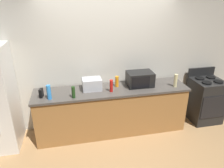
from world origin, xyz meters
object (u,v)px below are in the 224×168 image
Objects in this scene: bottle_hand_soap at (176,81)px; cordless_phone at (41,93)px; bottle_spray_cleaner at (49,92)px; bottle_hot_sauce at (111,86)px; bottle_wine at (73,92)px; mug_black at (154,79)px; stove_range at (205,100)px; toaster_oven at (92,84)px; microwave at (140,79)px; bottle_dish_soap at (117,81)px.

cordless_phone is at bearing 178.37° from bottle_hand_soap.
bottle_hot_sauce is (1.06, 0.07, -0.01)m from bottle_spray_cleaner.
bottle_wine is at bearing -5.29° from bottle_spray_cleaner.
mug_black is at bearing 18.10° from bottle_hot_sauce.
bottle_hot_sauce is at bearing -177.05° from stove_range.
bottle_hand_soap reaches higher than toaster_oven.
stove_range is at bearing 9.72° from bottle_hand_soap.
stove_range is at bearing 4.43° from bottle_wine.
toaster_oven is 2.27× the size of cordless_phone.
stove_range reaches higher than cordless_phone.
bottle_hot_sauce reaches higher than bottle_wine.
microwave is 2.37× the size of bottle_wine.
bottle_hot_sauce is at bearing -27.03° from toaster_oven.
toaster_oven is 1.67× the size of bottle_dish_soap.
toaster_oven is at bearing 38.15° from bottle_wine.
bottle_spray_cleaner is at bearing -176.36° from bottle_hot_sauce.
microwave is 0.44m from bottle_dish_soap.
bottle_wine is at bearing -168.37° from microwave.
microwave is at bearing 178.11° from stove_range.
bottle_hot_sauce is (-1.22, 0.03, -0.01)m from bottle_hand_soap.
microwave is 2.14× the size of bottle_hot_sauce.
bottle_hand_soap is (2.42, -0.07, 0.05)m from cordless_phone.
bottle_wine is (-1.89, -0.07, -0.02)m from bottle_hand_soap.
toaster_oven reaches higher than bottle_wine.
bottle_wine is 0.87m from bottle_dish_soap.
stove_range is 2.25× the size of microwave.
toaster_oven is 0.44m from bottle_wine.
bottle_hand_soap is at bearing -12.41° from bottle_dish_soap.
bottle_hot_sauce is 0.98m from mug_black.
microwave is 0.60m from bottle_hot_sauce.
bottle_wine reaches higher than mug_black.
mug_black is (-1.11, 0.20, 0.49)m from stove_range.
toaster_oven is at bearing 172.60° from bottle_hand_soap.
bottle_hand_soap is 2.43× the size of mug_black.
stove_range is 1.23m from mug_black.
bottle_hand_soap is (1.54, -0.20, 0.02)m from toaster_oven.
stove_range is 3.15m from bottle_spray_cleaner.
toaster_oven is at bearing 178.54° from stove_range.
bottle_hand_soap reaches higher than bottle_hot_sauce.
bottle_spray_cleaner is 1.11× the size of bottle_hot_sauce.
microwave is 0.39m from mug_black.
bottle_wine is (-1.25, -0.26, -0.03)m from microwave.
bottle_dish_soap is at bearing 12.47° from bottle_spray_cleaner.
bottle_dish_soap is 0.91× the size of bottle_hot_sauce.
cordless_phone is 1.20m from bottle_hot_sauce.
bottle_wine is (0.53, -0.14, 0.03)m from cordless_phone.
bottle_spray_cleaner is at bearing -172.36° from microwave.
cordless_phone is 0.55m from bottle_wine.
bottle_hot_sauce is (0.67, 0.10, 0.01)m from bottle_wine.
toaster_oven is 1.37× the size of bottle_spray_cleaner.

